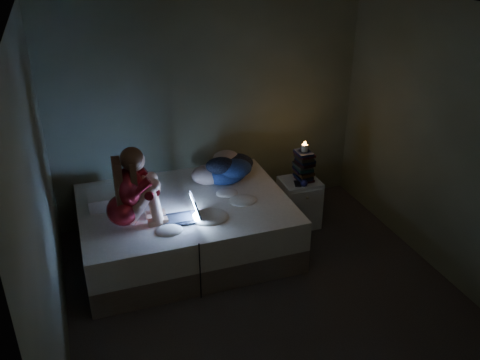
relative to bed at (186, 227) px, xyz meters
name	(u,v)px	position (x,y,z in m)	size (l,w,h in m)	color
floor	(270,303)	(0.52, -1.10, -0.30)	(3.60, 3.80, 0.02)	#292422
ceiling	(280,12)	(0.52, -1.10, 2.32)	(3.60, 3.80, 0.02)	silver
wall_back	(210,107)	(0.52, 0.81, 1.01)	(3.60, 0.02, 2.60)	#49513D
wall_front	(420,337)	(0.52, -3.01, 1.01)	(3.60, 0.02, 2.60)	#49513D
wall_left	(41,215)	(-1.29, -1.10, 1.01)	(0.02, 3.80, 2.60)	#49513D
wall_right	(455,150)	(2.33, -1.10, 1.01)	(0.02, 3.80, 2.60)	#49513D
bed	(186,227)	(0.00, 0.00, 0.00)	(2.13, 1.60, 0.59)	beige
pillow	(111,198)	(-0.71, 0.23, 0.36)	(0.47, 0.33, 0.14)	white
woman	(121,189)	(-0.64, -0.25, 0.69)	(0.49, 0.32, 0.79)	maroon
laptop	(180,208)	(-0.12, -0.33, 0.42)	(0.37, 0.26, 0.26)	black
clothes_pile	(224,168)	(0.54, 0.35, 0.45)	(0.54, 0.43, 0.32)	#132642
nightstand	(299,203)	(1.36, 0.09, -0.01)	(0.43, 0.38, 0.57)	silver
book_stack	(303,166)	(1.40, 0.11, 0.45)	(0.19, 0.25, 0.34)	black
candle	(305,148)	(1.40, 0.11, 0.66)	(0.07, 0.07, 0.08)	beige
phone	(298,184)	(1.30, 0.02, 0.28)	(0.07, 0.14, 0.01)	black
blue_orb	(304,183)	(1.34, -0.05, 0.32)	(0.08, 0.08, 0.08)	navy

